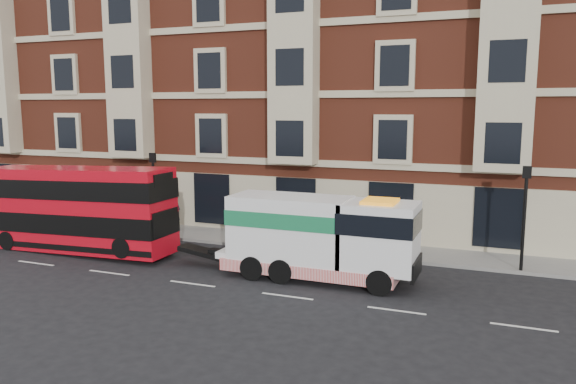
% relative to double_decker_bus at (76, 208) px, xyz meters
% --- Properties ---
extents(ground, '(120.00, 120.00, 0.00)m').
position_rel_double_decker_bus_xyz_m(ground, '(7.73, -2.36, -2.14)').
color(ground, black).
rests_on(ground, ground).
extents(sidewalk, '(90.00, 3.00, 0.15)m').
position_rel_double_decker_bus_xyz_m(sidewalk, '(7.73, 5.14, -2.06)').
color(sidewalk, slate).
rests_on(sidewalk, ground).
extents(victorian_terrace, '(45.00, 12.00, 20.40)m').
position_rel_double_decker_bus_xyz_m(victorian_terrace, '(8.23, 12.64, 7.93)').
color(victorian_terrace, brown).
rests_on(victorian_terrace, ground).
extents(lamp_post_west, '(0.35, 0.15, 4.35)m').
position_rel_double_decker_bus_xyz_m(lamp_post_west, '(1.73, 3.84, 0.54)').
color(lamp_post_west, black).
rests_on(lamp_post_west, sidewalk).
extents(lamp_post_east, '(0.35, 0.15, 4.35)m').
position_rel_double_decker_bus_xyz_m(lamp_post_east, '(19.73, 3.84, 0.54)').
color(lamp_post_east, black).
rests_on(lamp_post_east, sidewalk).
extents(double_decker_bus, '(9.96, 2.29, 4.03)m').
position_rel_double_decker_bus_xyz_m(double_decker_bus, '(0.00, 0.00, 0.00)').
color(double_decker_bus, red).
rests_on(double_decker_bus, ground).
extents(tow_truck, '(7.97, 2.36, 3.32)m').
position_rel_double_decker_bus_xyz_m(tow_truck, '(12.05, 0.00, -0.37)').
color(tow_truck, white).
rests_on(tow_truck, ground).
extents(pedestrian, '(0.68, 0.47, 1.81)m').
position_rel_double_decker_bus_xyz_m(pedestrian, '(2.06, 5.28, -1.08)').
color(pedestrian, '#1C1B37').
rests_on(pedestrian, sidewalk).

